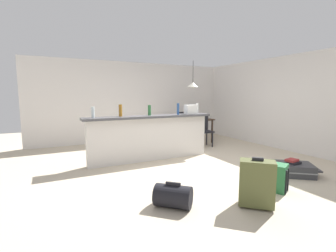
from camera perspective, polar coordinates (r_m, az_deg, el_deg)
ground_plane at (r=5.39m, az=4.00°, el=-8.77°), size 13.00×13.00×0.05m
wall_back at (r=7.95m, az=-7.28°, el=5.72°), size 6.60×0.10×2.50m
wall_right at (r=7.42m, az=23.59°, el=5.05°), size 0.10×6.00×2.50m
partition_half_wall at (r=5.46m, az=-4.09°, el=-3.09°), size 2.80×0.20×0.96m
bar_countertop at (r=5.39m, az=-4.14°, el=2.22°), size 2.96×0.40×0.05m
bottle_clear at (r=5.06m, az=-17.36°, el=3.14°), size 0.06×0.06×0.23m
bottle_amber at (r=5.22m, az=-11.21°, el=3.63°), size 0.07×0.07×0.26m
bottle_green at (r=5.42m, az=-4.42°, el=3.74°), size 0.07×0.07×0.23m
bottle_blue at (r=5.60m, az=2.40°, el=4.06°), size 0.06×0.06×0.27m
bottle_white at (r=5.99m, az=6.92°, el=4.17°), size 0.06×0.06×0.26m
grocery_bag at (r=5.83m, az=5.32°, el=3.92°), size 0.26×0.18×0.22m
dining_table at (r=7.50m, az=5.88°, el=1.02°), size 1.10×0.80×0.74m
dining_chair_near_partition at (r=7.02m, az=8.40°, el=-0.54°), size 0.43×0.43×0.93m
dining_chair_far_side at (r=7.97m, az=3.67°, el=0.47°), size 0.44×0.44×0.93m
pendant_lamp at (r=7.49m, az=5.91°, el=9.71°), size 0.34×0.34×0.83m
suitcase_flat_charcoal at (r=5.06m, az=27.41°, el=-9.08°), size 0.86×0.82×0.22m
duffel_bag_black at (r=3.29m, az=1.22°, el=-16.28°), size 0.55×0.55×0.34m
backpack_green at (r=4.14m, az=24.87°, el=-11.19°), size 0.33×0.32×0.42m
suitcase_upright_olive at (r=3.43m, az=20.26°, el=-12.54°), size 0.48×0.48×0.67m
book_stack at (r=5.02m, az=27.48°, el=-7.45°), size 0.24×0.22×0.08m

